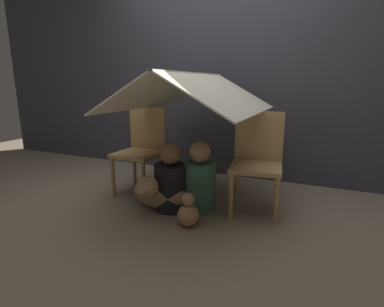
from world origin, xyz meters
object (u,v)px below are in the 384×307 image
person_front (171,182)px  dog (158,192)px  chair_right (257,158)px  person_second (200,181)px  chair_left (142,147)px

person_front → dog: bearing=-145.9°
chair_right → person_front: size_ratio=1.43×
person_second → chair_left: bearing=165.2°
person_front → person_second: (0.23, 0.10, 0.01)m
chair_left → person_second: chair_left is taller
chair_left → chair_right: same height
chair_right → chair_left: bearing=172.1°
dog → person_front: bearing=34.1°
chair_left → person_front: size_ratio=1.43×
person_front → person_second: 0.25m
person_second → dog: size_ratio=1.17×
dog → person_second: bearing=26.6°
chair_left → chair_right: 1.14m
chair_left → dog: (0.38, -0.35, -0.30)m
chair_right → dog: 0.89m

